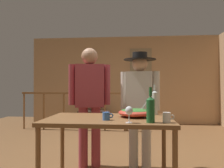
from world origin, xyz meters
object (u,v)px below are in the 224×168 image
(wine_glass, at_px, (129,111))
(stair_railing, at_px, (91,105))
(wine_bottle_clear, at_px, (155,102))
(person_standing_left, at_px, (90,96))
(mug_white, at_px, (167,117))
(person_standing_right, at_px, (140,100))
(framed_picture, at_px, (141,61))
(flat_screen_tv, at_px, (93,103))
(tv_console, at_px, (94,118))
(serving_table, at_px, (109,125))
(mug_blue, at_px, (106,116))
(salad_bowl, at_px, (135,112))
(wine_bottle_green, at_px, (151,108))

(wine_glass, bearing_deg, stair_railing, 106.27)
(wine_bottle_clear, bearing_deg, person_standing_left, 154.13)
(wine_glass, xyz_separation_m, mug_white, (0.35, 0.06, -0.06))
(wine_glass, relative_size, person_standing_right, 0.10)
(framed_picture, bearing_deg, mug_white, -88.96)
(flat_screen_tv, relative_size, wine_bottle_clear, 1.41)
(wine_bottle_clear, bearing_deg, framed_picture, 90.36)
(flat_screen_tv, bearing_deg, tv_console, 90.00)
(person_standing_left, bearing_deg, serving_table, 104.39)
(person_standing_left, bearing_deg, mug_blue, 99.98)
(wine_bottle_clear, bearing_deg, person_standing_right, 111.16)
(salad_bowl, distance_m, wine_bottle_green, 0.40)
(serving_table, xyz_separation_m, person_standing_right, (0.35, 0.73, 0.23))
(serving_table, relative_size, mug_blue, 12.10)
(framed_picture, relative_size, salad_bowl, 2.03)
(wine_bottle_green, xyz_separation_m, person_standing_right, (-0.07, 0.99, 0.02))
(salad_bowl, height_order, person_standing_left, person_standing_left)
(wine_bottle_green, bearing_deg, flat_screen_tv, 107.02)
(framed_picture, relative_size, flat_screen_tv, 1.48)
(framed_picture, height_order, flat_screen_tv, framed_picture)
(tv_console, relative_size, salad_bowl, 2.41)
(person_standing_left, bearing_deg, wine_bottle_green, 116.63)
(serving_table, distance_m, person_standing_right, 0.85)
(flat_screen_tv, relative_size, person_standing_right, 0.32)
(flat_screen_tv, xyz_separation_m, mug_white, (1.47, -4.29, 0.22))
(tv_console, relative_size, person_standing_right, 0.56)
(wine_bottle_green, height_order, mug_blue, wine_bottle_green)
(tv_console, bearing_deg, person_standing_left, -80.84)
(wine_bottle_green, relative_size, person_standing_left, 0.20)
(person_standing_right, bearing_deg, tv_console, -58.05)
(flat_screen_tv, xyz_separation_m, wine_glass, (1.12, -4.35, 0.28))
(wine_bottle_clear, distance_m, mug_white, 0.57)
(wine_glass, height_order, mug_blue, wine_glass)
(framed_picture, height_order, serving_table, framed_picture)
(framed_picture, distance_m, person_standing_left, 3.83)
(wine_bottle_green, bearing_deg, wine_bottle_clear, 80.57)
(serving_table, relative_size, salad_bowl, 3.59)
(flat_screen_tv, distance_m, person_standing_left, 3.38)
(mug_white, xyz_separation_m, person_standing_right, (-0.22, 0.98, 0.10))
(flat_screen_tv, bearing_deg, salad_bowl, -73.36)
(flat_screen_tv, height_order, mug_white, mug_white)
(salad_bowl, distance_m, wine_glass, 0.42)
(flat_screen_tv, xyz_separation_m, serving_table, (0.89, -4.04, 0.09))
(tv_console, xyz_separation_m, wine_bottle_green, (1.32, -4.34, 0.74))
(tv_console, bearing_deg, mug_white, -71.21)
(framed_picture, xyz_separation_m, mug_blue, (-0.50, -4.52, -1.04))
(tv_console, bearing_deg, person_standing_right, -69.52)
(wine_glass, bearing_deg, wine_bottle_green, 12.44)
(salad_bowl, relative_size, mug_white, 3.43)
(tv_console, xyz_separation_m, mug_white, (1.47, -4.32, 0.65))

